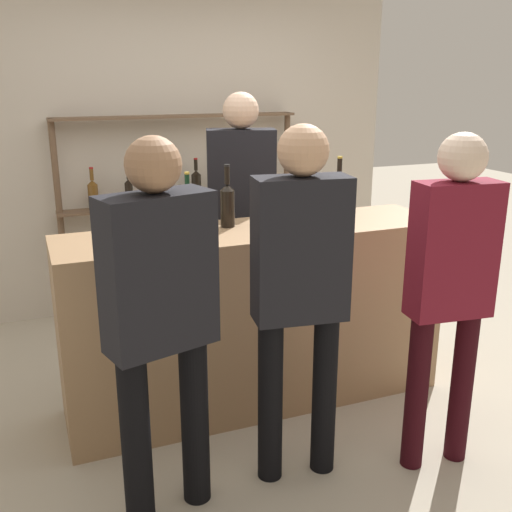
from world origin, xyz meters
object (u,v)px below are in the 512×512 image
object	(u,v)px
counter_bottle_2	(339,193)
customer_right	(451,277)
counter_bottle_3	(188,207)
customer_left	(160,308)
customer_center	(300,280)
counter_bottle_1	(227,204)
server_behind_counter	(241,204)
counter_bottle_0	(298,206)
ice_bucket	(308,202)

from	to	relation	value
counter_bottle_2	customer_right	xyz separation A→B (m)	(0.04, -1.02, -0.22)
counter_bottle_3	customer_left	bearing A→B (deg)	-112.13
counter_bottle_3	customer_center	size ratio (longest dim) A/B	0.19
counter_bottle_1	counter_bottle_3	bearing A→B (deg)	165.71
customer_left	counter_bottle_1	bearing A→B (deg)	-49.50
server_behind_counter	customer_right	bearing A→B (deg)	32.04
customer_left	customer_right	size ratio (longest dim) A/B	1.01
counter_bottle_1	customer_left	xyz separation A→B (m)	(-0.60, -0.89, -0.22)
customer_left	counter_bottle_0	bearing A→B (deg)	-71.06
counter_bottle_0	ice_bucket	bearing A→B (deg)	52.75
counter_bottle_1	ice_bucket	bearing A→B (deg)	-2.09
counter_bottle_0	counter_bottle_2	distance (m)	0.47
counter_bottle_2	customer_center	bearing A→B (deg)	-128.00
counter_bottle_3	counter_bottle_1	bearing A→B (deg)	-14.29
counter_bottle_3	server_behind_counter	size ratio (longest dim) A/B	0.18
customer_center	counter_bottle_2	bearing A→B (deg)	-29.96
counter_bottle_2	customer_left	distance (m)	1.60
customer_left	customer_center	world-z (taller)	customer_center
counter_bottle_0	counter_bottle_3	size ratio (longest dim) A/B	1.16
counter_bottle_1	ice_bucket	distance (m)	0.50
server_behind_counter	counter_bottle_2	bearing A→B (deg)	51.03
customer_center	ice_bucket	bearing A→B (deg)	-20.25
counter_bottle_2	ice_bucket	xyz separation A→B (m)	(-0.21, -0.01, -0.04)
counter_bottle_0	customer_right	distance (m)	0.91
ice_bucket	customer_right	bearing A→B (deg)	-75.72
counter_bottle_1	ice_bucket	size ratio (longest dim) A/B	1.67
counter_bottle_2	customer_left	xyz separation A→B (m)	(-1.32, -0.88, -0.23)
counter_bottle_0	server_behind_counter	distance (m)	0.86
counter_bottle_3	customer_right	world-z (taller)	customer_right
counter_bottle_0	customer_left	xyz separation A→B (m)	(-0.92, -0.63, -0.23)
counter_bottle_2	customer_left	size ratio (longest dim) A/B	0.22
ice_bucket	server_behind_counter	xyz separation A→B (m)	(-0.20, 0.61, -0.11)
customer_right	customer_center	bearing A→B (deg)	82.55
counter_bottle_0	counter_bottle_2	size ratio (longest dim) A/B	1.01
counter_bottle_1	customer_left	bearing A→B (deg)	-124.09
counter_bottle_3	server_behind_counter	xyz separation A→B (m)	(0.52, 0.54, -0.13)
counter_bottle_0	customer_center	size ratio (longest dim) A/B	0.22
server_behind_counter	ice_bucket	bearing A→B (deg)	34.55
counter_bottle_0	server_behind_counter	bearing A→B (deg)	91.34
counter_bottle_0	counter_bottle_1	xyz separation A→B (m)	(-0.32, 0.26, -0.01)
customer_left	server_behind_counter	xyz separation A→B (m)	(0.90, 1.48, 0.08)
counter_bottle_1	customer_right	xyz separation A→B (m)	(0.76, -1.02, -0.21)
customer_center	server_behind_counter	bearing A→B (deg)	-1.58
server_behind_counter	counter_bottle_0	bearing A→B (deg)	17.55
counter_bottle_0	counter_bottle_3	distance (m)	0.62
counter_bottle_2	server_behind_counter	bearing A→B (deg)	124.82
counter_bottle_0	server_behind_counter	world-z (taller)	server_behind_counter
counter_bottle_2	ice_bucket	distance (m)	0.22
counter_bottle_2	server_behind_counter	size ratio (longest dim) A/B	0.20
counter_bottle_0	ice_bucket	size ratio (longest dim) A/B	1.73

